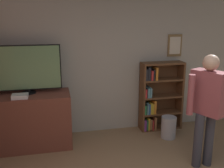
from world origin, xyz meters
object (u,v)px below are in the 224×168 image
(waste_bin, at_px, (169,127))
(bookshelf, at_px, (157,97))
(game_console, at_px, (20,96))
(person, at_px, (207,102))
(television, at_px, (27,69))

(waste_bin, bearing_deg, bookshelf, 98.52)
(game_console, xyz_separation_m, person, (2.64, -1.01, 0.05))
(bookshelf, xyz_separation_m, person, (0.17, -1.42, 0.36))
(television, xyz_separation_m, waste_bin, (2.42, -0.29, -1.14))
(game_console, bearing_deg, waste_bin, -0.88)
(game_console, relative_size, waste_bin, 0.61)
(person, distance_m, waste_bin, 1.27)
(television, relative_size, person, 0.65)
(television, relative_size, waste_bin, 2.72)
(television, xyz_separation_m, person, (2.52, -1.26, -0.34))
(bookshelf, distance_m, person, 1.47)
(television, height_order, waste_bin, television)
(bookshelf, relative_size, waste_bin, 3.32)
(television, bearing_deg, waste_bin, -6.77)
(person, height_order, waste_bin, person)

